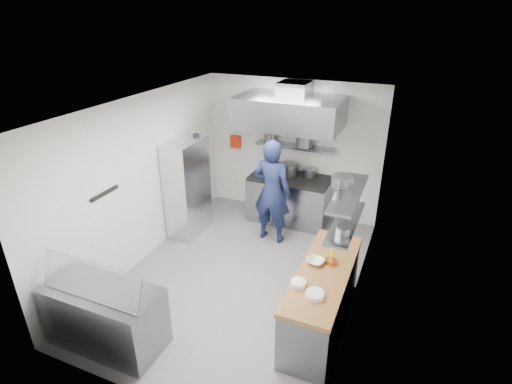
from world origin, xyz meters
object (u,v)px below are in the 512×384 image
at_px(gas_range, 289,200).
at_px(chef, 272,192).
at_px(display_case, 106,316).
at_px(wire_rack, 188,188).

bearing_deg(gas_range, chef, -94.41).
bearing_deg(display_case, chef, 72.37).
bearing_deg(display_case, gas_range, 74.98).
height_order(wire_rack, display_case, wire_rack).
height_order(gas_range, chef, chef).
xyz_separation_m(chef, wire_rack, (-1.57, -0.36, -0.06)).
relative_size(gas_range, display_case, 1.07).
distance_m(gas_range, chef, 1.00).
distance_m(chef, wire_rack, 1.61).
relative_size(wire_rack, display_case, 1.23).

